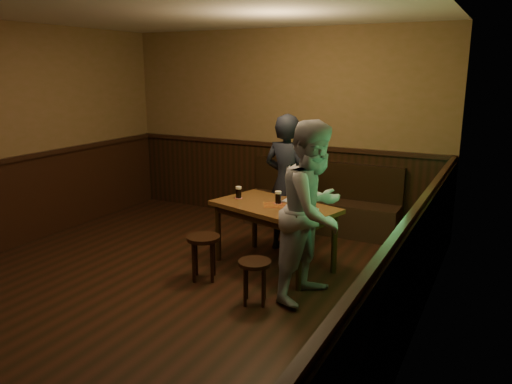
{
  "coord_description": "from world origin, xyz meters",
  "views": [
    {
      "loc": [
        3.07,
        -3.74,
        2.23
      ],
      "look_at": [
        0.59,
        1.08,
        0.89
      ],
      "focal_mm": 35.0,
      "sensor_mm": 36.0,
      "label": 1
    }
  ],
  "objects_px": {
    "pint_mid": "(278,197)",
    "pub_table": "(275,213)",
    "stool_left": "(203,245)",
    "laptop": "(298,196)",
    "pint_left": "(239,192)",
    "person_suit": "(287,184)",
    "bench": "(321,208)",
    "stool_right": "(255,269)",
    "person_grey": "(314,211)",
    "pint_right": "(303,207)"
  },
  "relations": [
    {
      "from": "bench",
      "to": "stool_left",
      "type": "relative_size",
      "value": 4.49
    },
    {
      "from": "pub_table",
      "to": "person_suit",
      "type": "height_order",
      "value": "person_suit"
    },
    {
      "from": "laptop",
      "to": "person_suit",
      "type": "height_order",
      "value": "person_suit"
    },
    {
      "from": "person_suit",
      "to": "laptop",
      "type": "bearing_deg",
      "value": 140.05
    },
    {
      "from": "laptop",
      "to": "pint_mid",
      "type": "bearing_deg",
      "value": -129.27
    },
    {
      "from": "pub_table",
      "to": "person_grey",
      "type": "distance_m",
      "value": 0.89
    },
    {
      "from": "bench",
      "to": "person_grey",
      "type": "height_order",
      "value": "person_grey"
    },
    {
      "from": "pint_right",
      "to": "stool_left",
      "type": "bearing_deg",
      "value": -155.54
    },
    {
      "from": "stool_right",
      "to": "pint_left",
      "type": "relative_size",
      "value": 3.04
    },
    {
      "from": "person_suit",
      "to": "stool_left",
      "type": "bearing_deg",
      "value": 78.72
    },
    {
      "from": "bench",
      "to": "pint_mid",
      "type": "height_order",
      "value": "bench"
    },
    {
      "from": "stool_left",
      "to": "person_grey",
      "type": "relative_size",
      "value": 0.28
    },
    {
      "from": "pub_table",
      "to": "pint_mid",
      "type": "height_order",
      "value": "pint_mid"
    },
    {
      "from": "pub_table",
      "to": "stool_right",
      "type": "xyz_separation_m",
      "value": [
        0.23,
        -0.93,
        -0.29
      ]
    },
    {
      "from": "pint_mid",
      "to": "stool_left",
      "type": "bearing_deg",
      "value": -125.94
    },
    {
      "from": "pub_table",
      "to": "person_suit",
      "type": "relative_size",
      "value": 0.9
    },
    {
      "from": "stool_right",
      "to": "pint_right",
      "type": "xyz_separation_m",
      "value": [
        0.21,
        0.7,
        0.48
      ]
    },
    {
      "from": "pint_left",
      "to": "person_suit",
      "type": "height_order",
      "value": "person_suit"
    },
    {
      "from": "laptop",
      "to": "pint_right",
      "type": "bearing_deg",
      "value": -62.22
    },
    {
      "from": "laptop",
      "to": "person_grey",
      "type": "height_order",
      "value": "person_grey"
    },
    {
      "from": "person_suit",
      "to": "person_grey",
      "type": "height_order",
      "value": "person_grey"
    },
    {
      "from": "stool_right",
      "to": "laptop",
      "type": "relative_size",
      "value": 1.39
    },
    {
      "from": "pint_mid",
      "to": "laptop",
      "type": "xyz_separation_m",
      "value": [
        0.16,
        0.2,
        -0.02
      ]
    },
    {
      "from": "bench",
      "to": "pub_table",
      "type": "height_order",
      "value": "bench"
    },
    {
      "from": "pint_left",
      "to": "pint_mid",
      "type": "xyz_separation_m",
      "value": [
        0.52,
        -0.01,
        0.0
      ]
    },
    {
      "from": "stool_left",
      "to": "laptop",
      "type": "bearing_deg",
      "value": 53.33
    },
    {
      "from": "pint_mid",
      "to": "pint_right",
      "type": "relative_size",
      "value": 0.84
    },
    {
      "from": "stool_right",
      "to": "person_grey",
      "type": "bearing_deg",
      "value": 42.26
    },
    {
      "from": "person_grey",
      "to": "pint_mid",
      "type": "bearing_deg",
      "value": 57.3
    },
    {
      "from": "pint_mid",
      "to": "person_suit",
      "type": "relative_size",
      "value": 0.09
    },
    {
      "from": "bench",
      "to": "laptop",
      "type": "xyz_separation_m",
      "value": [
        0.18,
        -1.3,
        0.48
      ]
    },
    {
      "from": "person_grey",
      "to": "person_suit",
      "type": "bearing_deg",
      "value": 44.6
    },
    {
      "from": "stool_right",
      "to": "person_suit",
      "type": "relative_size",
      "value": 0.25
    },
    {
      "from": "stool_left",
      "to": "laptop",
      "type": "relative_size",
      "value": 1.56
    },
    {
      "from": "bench",
      "to": "laptop",
      "type": "relative_size",
      "value": 7.01
    },
    {
      "from": "stool_right",
      "to": "person_suit",
      "type": "height_order",
      "value": "person_suit"
    },
    {
      "from": "bench",
      "to": "pint_right",
      "type": "height_order",
      "value": "bench"
    },
    {
      "from": "laptop",
      "to": "person_suit",
      "type": "distance_m",
      "value": 0.41
    },
    {
      "from": "bench",
      "to": "laptop",
      "type": "bearing_deg",
      "value": -82.3
    },
    {
      "from": "pint_left",
      "to": "person_grey",
      "type": "bearing_deg",
      "value": -27.41
    },
    {
      "from": "bench",
      "to": "person_suit",
      "type": "height_order",
      "value": "person_suit"
    },
    {
      "from": "stool_left",
      "to": "stool_right",
      "type": "relative_size",
      "value": 1.12
    },
    {
      "from": "pint_mid",
      "to": "pub_table",
      "type": "bearing_deg",
      "value": -99.42
    },
    {
      "from": "person_suit",
      "to": "pint_mid",
      "type": "bearing_deg",
      "value": 110.07
    },
    {
      "from": "laptop",
      "to": "person_suit",
      "type": "bearing_deg",
      "value": 132.37
    },
    {
      "from": "stool_left",
      "to": "pint_mid",
      "type": "bearing_deg",
      "value": 54.06
    },
    {
      "from": "pint_left",
      "to": "pint_mid",
      "type": "relative_size",
      "value": 0.97
    },
    {
      "from": "bench",
      "to": "stool_right",
      "type": "xyz_separation_m",
      "value": [
        0.23,
        -2.5,
        0.04
      ]
    },
    {
      "from": "pint_mid",
      "to": "person_grey",
      "type": "distance_m",
      "value": 0.89
    },
    {
      "from": "pint_left",
      "to": "pint_mid",
      "type": "bearing_deg",
      "value": -0.83
    }
  ]
}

